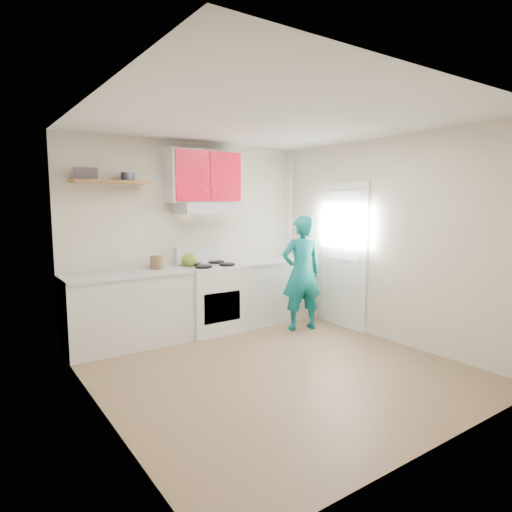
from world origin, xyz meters
TOP-DOWN VIEW (x-y plane):
  - floor at (0.00, 0.00)m, footprint 3.80×3.80m
  - ceiling at (0.00, 0.00)m, footprint 3.60×3.80m
  - back_wall at (0.00, 1.90)m, footprint 3.60×0.04m
  - front_wall at (0.00, -1.90)m, footprint 3.60×0.04m
  - left_wall at (-1.80, 0.00)m, footprint 0.04×3.80m
  - right_wall at (1.80, 0.00)m, footprint 0.04×3.80m
  - door at (1.78, 0.70)m, footprint 0.05×0.85m
  - door_glass at (1.75, 0.70)m, footprint 0.01×0.55m
  - counter_left at (-1.04, 1.60)m, footprint 1.52×0.60m
  - counter_right at (1.14, 1.60)m, footprint 1.32×0.60m
  - stove at (0.10, 1.57)m, footprint 0.76×0.65m
  - range_hood at (0.10, 1.68)m, footprint 0.76×0.44m
  - upper_cabinets at (0.10, 1.73)m, footprint 1.02×0.33m
  - shelf at (-1.15, 1.75)m, footprint 0.90×0.30m
  - books at (-1.43, 1.74)m, footprint 0.29×0.23m
  - tin at (-0.95, 1.73)m, footprint 0.19×0.19m
  - kettle at (-0.17, 1.66)m, footprint 0.22×0.22m
  - crock at (-0.63, 1.66)m, footprint 0.21×0.21m
  - cutting_board at (0.96, 1.61)m, footprint 0.37×0.30m
  - silicone_mat at (1.56, 1.51)m, footprint 0.32×0.27m
  - person at (1.19, 0.93)m, footprint 0.67×0.54m

SIDE VIEW (x-z plane):
  - floor at x=0.00m, z-range 0.00..0.00m
  - counter_left at x=-1.04m, z-range 0.00..0.90m
  - counter_right at x=1.14m, z-range 0.00..0.90m
  - stove at x=0.10m, z-range 0.00..0.92m
  - person at x=1.19m, z-range 0.00..1.60m
  - silicone_mat at x=1.56m, z-range 0.90..0.91m
  - cutting_board at x=0.96m, z-range 0.90..0.92m
  - crock at x=-0.63m, z-range 0.90..1.09m
  - kettle at x=-0.17m, z-range 0.92..1.10m
  - door at x=1.78m, z-range 0.00..2.05m
  - back_wall at x=0.00m, z-range 0.00..2.60m
  - front_wall at x=0.00m, z-range 0.00..2.60m
  - left_wall at x=-1.80m, z-range 0.00..2.60m
  - right_wall at x=1.80m, z-range 0.00..2.60m
  - door_glass at x=1.75m, z-range 0.98..1.92m
  - range_hood at x=0.10m, z-range 1.62..1.77m
  - shelf at x=-1.15m, z-range 2.00..2.04m
  - tin at x=-0.95m, z-range 2.04..2.14m
  - books at x=-1.43m, z-range 2.04..2.17m
  - upper_cabinets at x=0.10m, z-range 1.77..2.47m
  - ceiling at x=0.00m, z-range 2.58..2.62m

